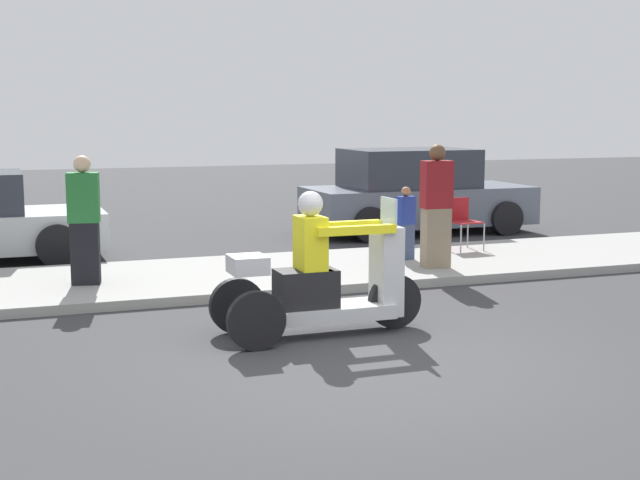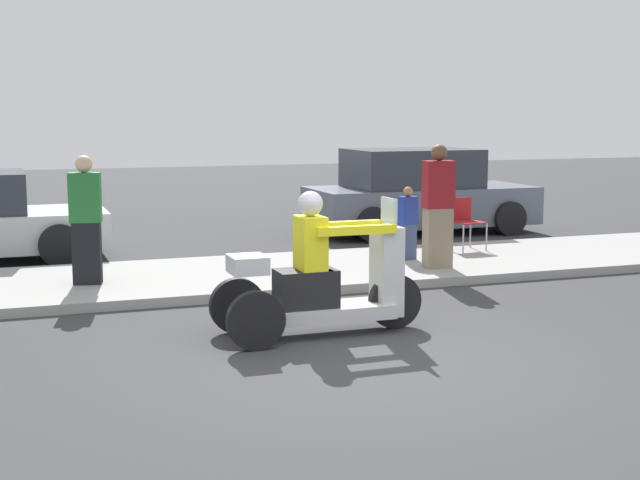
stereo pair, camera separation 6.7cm
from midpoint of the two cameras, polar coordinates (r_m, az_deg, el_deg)
name	(u,v)px [view 2 (the right image)]	position (r m, az deg, el deg)	size (l,w,h in m)	color
ground_plane	(383,368)	(8.19, 4.29, -8.18)	(60.00, 60.00, 0.00)	#38383A
sidewalk_strip	(250,275)	(12.41, -4.38, -2.24)	(28.00, 2.80, 0.12)	#9E9E99
motorcycle_trike	(321,284)	(9.24, 0.30, -2.83)	(2.24, 0.83, 1.51)	black
spectator_end_of_line	(438,209)	(12.62, 7.72, 2.01)	(0.43, 0.28, 1.74)	gray
spectator_far_back	(408,225)	(13.28, 5.77, 0.99)	(0.28, 0.20, 1.09)	#38476B
spectator_by_tree	(86,222)	(11.69, -14.59, 1.10)	(0.43, 0.31, 1.64)	black
folding_chair_set_back	(464,218)	(14.39, 9.31, 1.40)	(0.51, 0.51, 0.82)	#A5A8AD
parked_car_lot_left	(418,194)	(17.12, 6.41, 2.96)	(4.28, 2.02, 1.60)	slate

